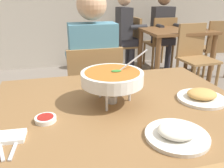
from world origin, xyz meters
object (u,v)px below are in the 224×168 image
diner_main (93,64)px  sauce_dish (46,119)px  rice_plate (177,133)px  chair_bg_right (215,45)px  chair_bg_corner (194,53)px  dining_table_main (119,123)px  curry_bowl (112,78)px  patron_bg_middle (163,26)px  chair_bg_middle (161,40)px  appetizer_plate (201,96)px  patron_bg_left (126,28)px  chair_bg_left (130,41)px  dining_table_far (176,39)px  chair_diner_main (94,92)px

diner_main → sauce_dish: (-0.35, -0.88, 0.03)m
rice_plate → chair_bg_right: size_ratio=0.27×
sauce_dish → chair_bg_corner: 2.68m
dining_table_main → curry_bowl: bearing=135.0°
patron_bg_middle → chair_bg_middle: bearing=157.3°
appetizer_plate → patron_bg_left: size_ratio=0.18×
appetizer_plate → sauce_dish: 0.77m
curry_bowl → patron_bg_left: 2.91m
dining_table_main → appetizer_plate: bearing=-7.0°
rice_plate → chair_bg_corner: 2.56m
chair_bg_corner → patron_bg_middle: size_ratio=0.69×
chair_bg_left → appetizer_plate: bearing=-101.1°
curry_bowl → chair_bg_right: bearing=43.8°
chair_bg_right → chair_bg_left: bearing=150.1°
chair_bg_middle → patron_bg_middle: (0.01, -0.00, 0.24)m
dining_table_main → dining_table_far: bearing=55.7°
patron_bg_middle → curry_bowl: bearing=-120.1°
curry_bowl → dining_table_far: 2.73m
sauce_dish → chair_bg_right: bearing=41.3°
curry_bowl → chair_bg_corner: (1.60, 1.75, -0.39)m
diner_main → rice_plate: (0.13, -1.13, 0.04)m
diner_main → sauce_dish: bearing=-111.5°
sauce_dish → chair_bg_middle: (1.90, 2.86, -0.27)m
curry_bowl → appetizer_plate: size_ratio=1.39×
sauce_dish → chair_bg_right: (2.53, 2.23, -0.27)m
chair_bg_right → patron_bg_left: patron_bg_left is taller
appetizer_plate → chair_bg_middle: size_ratio=0.27×
patron_bg_middle → sauce_dish: bearing=-123.8°
rice_plate → sauce_dish: 0.54m
chair_diner_main → patron_bg_left: 2.21m
chair_bg_middle → chair_bg_right: bearing=-45.1°
sauce_dish → rice_plate: bearing=-26.9°
dining_table_far → chair_bg_right: 0.67m
dining_table_main → curry_bowl: curry_bowl is taller
dining_table_main → chair_bg_middle: bearing=60.8°
chair_bg_right → chair_bg_corner: (-0.61, -0.37, 0.00)m
diner_main → appetizer_plate: 0.95m
curry_bowl → patron_bg_middle: size_ratio=0.25×
dining_table_main → rice_plate: bearing=-67.6°
chair_diner_main → patron_bg_middle: size_ratio=0.69×
curry_bowl → rice_plate: curry_bowl is taller
chair_bg_right → curry_bowl: bearing=-136.2°
dining_table_main → diner_main: bearing=90.0°
curry_bowl → patron_bg_left: patron_bg_left is taller
dining_table_main → patron_bg_left: bearing=72.2°
dining_table_main → curry_bowl: (-0.03, 0.03, 0.24)m
sauce_dish → dining_table_far: (1.88, 2.33, -0.15)m
diner_main → patron_bg_middle: (1.56, 1.97, 0.00)m
dining_table_far → chair_bg_right: chair_bg_right is taller
diner_main → rice_plate: bearing=-83.2°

